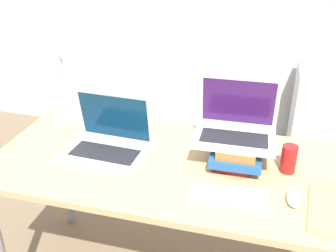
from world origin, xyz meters
TOP-DOWN VIEW (x-y plane):
  - desk at (0.00, 0.38)m, footprint 1.62×0.76m
  - laptop_left at (-0.30, 0.40)m, footprint 0.39×0.28m
  - book_stack at (0.28, 0.45)m, footprint 0.22×0.26m
  - laptop_on_books at (0.26, 0.49)m, footprint 0.36×0.26m
  - wireless_keyboard at (0.28, 0.19)m, footprint 0.31×0.14m
  - mouse at (0.52, 0.23)m, footprint 0.06×0.11m
  - notepad at (0.67, 0.22)m, footprint 0.21×0.33m
  - soda_can at (0.50, 0.44)m, footprint 0.07×0.07m
  - desk_lamp at (-0.59, 0.63)m, footprint 0.23×0.20m
  - mini_fridge at (0.80, 1.70)m, footprint 0.46×0.49m

SIDE VIEW (x-z plane):
  - mini_fridge at x=0.80m, z-range 0.00..0.83m
  - desk at x=0.00m, z-range 0.31..1.08m
  - notepad at x=0.67m, z-range 0.78..0.79m
  - wireless_keyboard at x=0.28m, z-range 0.78..0.79m
  - mouse at x=0.52m, z-range 0.78..0.81m
  - laptop_left at x=-0.30m, z-range 0.69..0.96m
  - book_stack at x=0.28m, z-range 0.78..0.89m
  - soda_can at x=0.50m, z-range 0.78..0.90m
  - laptop_on_books at x=0.26m, z-range 0.81..1.07m
  - desk_lamp at x=-0.59m, z-range 0.90..1.43m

